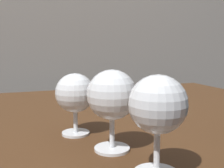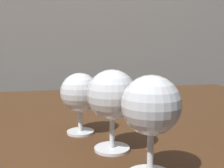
% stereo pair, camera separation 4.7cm
% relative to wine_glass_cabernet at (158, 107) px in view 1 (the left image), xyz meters
% --- Properties ---
extents(dining_table, '(1.42, 0.93, 0.75)m').
position_rel_wine_glass_cabernet_xyz_m(dining_table, '(-0.06, 0.35, -0.19)').
color(dining_table, '#472B16').
rests_on(dining_table, ground_plane).
extents(wine_glass_cabernet, '(0.08, 0.08, 0.15)m').
position_rel_wine_glass_cabernet_xyz_m(wine_glass_cabernet, '(0.00, 0.00, 0.00)').
color(wine_glass_cabernet, white).
rests_on(wine_glass_cabernet, dining_table).
extents(wine_glass_white, '(0.09, 0.09, 0.14)m').
position_rel_wine_glass_cabernet_xyz_m(wine_glass_white, '(-0.03, 0.11, -0.00)').
color(wine_glass_white, white).
rests_on(wine_glass_white, dining_table).
extents(wine_glass_amber, '(0.08, 0.08, 0.13)m').
position_rel_wine_glass_cabernet_xyz_m(wine_glass_amber, '(-0.07, 0.22, -0.02)').
color(wine_glass_amber, white).
rests_on(wine_glass_amber, dining_table).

